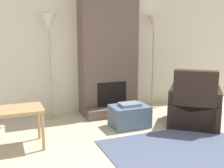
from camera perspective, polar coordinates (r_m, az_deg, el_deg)
wall_back at (r=5.75m, az=-1.65°, el=7.55°), size 7.04×0.06×2.60m
fireplace at (r=5.52m, az=-0.74°, el=6.83°), size 1.13×0.68×2.60m
ottoman at (r=4.86m, az=3.58°, el=-6.45°), size 0.64×0.46×0.42m
armchair at (r=5.09m, az=16.36°, el=-4.75°), size 1.21×1.22×1.01m
side_table at (r=4.15m, az=-18.61°, el=-5.82°), size 0.69×0.52×0.58m
floor_lamp_left at (r=5.20m, az=-12.72°, el=10.83°), size 0.29×0.29×1.93m
floor_lamp_right at (r=5.93m, az=8.50°, el=10.96°), size 0.29×0.29×1.93m
area_rug at (r=4.16m, az=13.26°, el=-12.64°), size 2.03×1.37×0.01m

